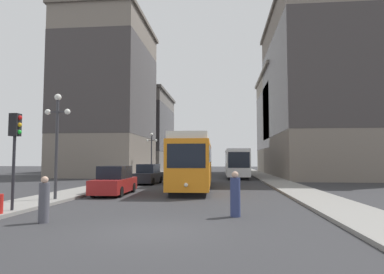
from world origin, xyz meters
TOP-DOWN VIEW (x-y plane):
  - ground_plane at (0.00, 0.00)m, footprint 200.00×200.00m
  - sidewalk_left at (-7.39, 40.00)m, footprint 2.70×120.00m
  - sidewalk_right at (7.39, 40.00)m, footprint 2.70×120.00m
  - streetcar at (-0.10, 15.53)m, footprint 3.01×14.25m
  - transit_bus at (3.81, 31.59)m, footprint 2.69×12.39m
  - parked_car_left_near at (-4.74, 19.98)m, footprint 2.07×4.74m
  - parked_car_left_mid at (-4.74, 10.52)m, footprint 2.00×4.92m
  - pedestrian_crossing_near at (2.67, 2.93)m, footprint 0.40×0.40m
  - pedestrian_crossing_far at (-4.11, 1.04)m, footprint 0.37×0.37m
  - traffic_light_near_left at (-6.42, 2.74)m, footprint 0.47×0.36m
  - lamp_post_left_near at (-6.64, 6.61)m, footprint 1.41×0.36m
  - lamp_post_left_far at (-6.64, 29.91)m, footprint 1.41×0.36m
  - fire_hydrant at (-6.35, 1.85)m, footprint 0.26×0.26m
  - building_left_corner at (-14.11, 34.99)m, footprint 11.34×15.68m
  - building_left_midblock at (-15.87, 53.90)m, footprint 14.85×17.25m
  - building_right_corner at (16.31, 33.89)m, footprint 15.72×21.62m
  - building_right_midblock at (14.95, 45.95)m, footprint 13.00×17.72m

SIDE VIEW (x-z plane):
  - ground_plane at x=0.00m, z-range 0.00..0.00m
  - sidewalk_left at x=-7.39m, z-range 0.00..0.15m
  - sidewalk_right at x=7.39m, z-range 0.00..0.15m
  - fire_hydrant at x=-6.35m, z-range 0.15..0.90m
  - pedestrian_crossing_far at x=-4.11m, z-range -0.06..1.58m
  - pedestrian_crossing_near at x=2.67m, z-range -0.06..1.70m
  - parked_car_left_near at x=-4.74m, z-range -0.07..1.75m
  - parked_car_left_mid at x=-4.74m, z-range -0.07..1.75m
  - transit_bus at x=3.81m, z-range 0.22..3.67m
  - streetcar at x=-0.10m, z-range 0.16..4.05m
  - traffic_light_near_left at x=-6.42m, z-range 1.23..5.23m
  - lamp_post_left_far at x=-6.64m, z-range 1.00..6.40m
  - lamp_post_left_near at x=-6.64m, z-range 1.02..6.64m
  - building_left_midblock at x=-15.87m, z-range 0.19..15.52m
  - building_right_midblock at x=14.95m, z-range 0.22..16.81m
  - building_right_corner at x=16.31m, z-range 0.31..22.19m
  - building_left_corner at x=-14.11m, z-range 0.32..22.37m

